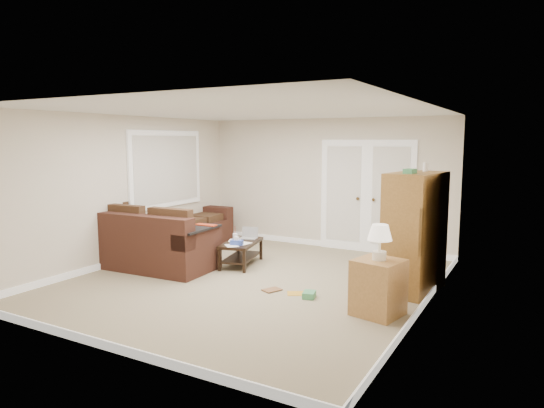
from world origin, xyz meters
The scene contains 17 objects.
floor centered at (0.00, 0.00, 0.00)m, with size 5.50×5.50×0.00m, color tan.
ceiling centered at (0.00, 0.00, 2.50)m, with size 5.00×5.50×0.02m, color silver.
wall_left centered at (-2.50, 0.00, 1.25)m, with size 0.02×5.50×2.50m, color silver.
wall_right centered at (2.50, 0.00, 1.25)m, with size 0.02×5.50×2.50m, color silver.
wall_back centered at (0.00, 2.75, 1.25)m, with size 5.00×0.02×2.50m, color silver.
wall_front centered at (0.00, -2.75, 1.25)m, with size 5.00×0.02×2.50m, color silver.
baseboards centered at (0.00, 0.00, 0.05)m, with size 5.00×5.50×0.10m, color white, non-canonical shape.
french_doors centered at (0.85, 2.71, 1.04)m, with size 1.80×0.05×2.13m.
window_left centered at (-2.46, 1.00, 1.55)m, with size 0.05×1.92×1.42m.
sectional_sofa centered at (-2.12, 0.58, 0.37)m, with size 2.16×3.06×0.93m.
coffee_table centered at (-0.65, 0.74, 0.22)m, with size 0.71×1.07×0.67m.
tv_armoire centered at (2.20, 0.73, 0.83)m, with size 0.71×1.10×1.77m.
side_cabinet centered at (2.06, -0.44, 0.40)m, with size 0.62×0.62×1.10m.
space_heater centered at (1.72, 2.45, 0.14)m, with size 0.11×0.09×0.28m, color white.
floor_magazine centered at (0.85, -0.20, 0.00)m, with size 0.26×0.20×0.01m, color gold.
floor_greenbox centered at (1.07, -0.27, 0.04)m, with size 0.16×0.21×0.08m, color #43955D.
floor_book centered at (0.41, -0.21, 0.01)m, with size 0.18×0.25×0.02m, color brown.
Camera 1 is at (3.68, -5.96, 2.08)m, focal length 32.00 mm.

